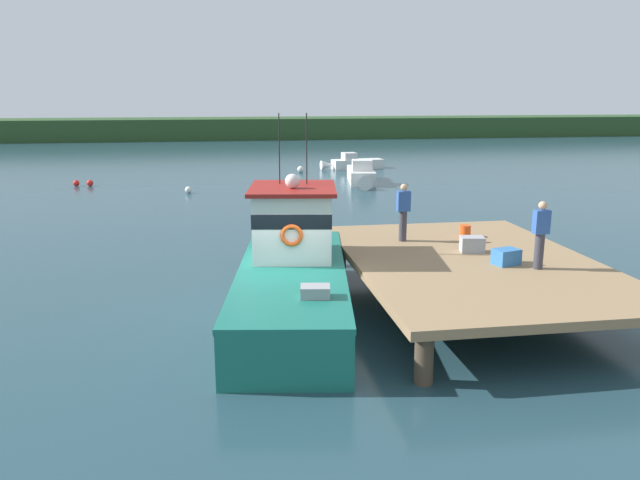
% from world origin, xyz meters
% --- Properties ---
extents(ground_plane, '(200.00, 200.00, 0.00)m').
position_xyz_m(ground_plane, '(0.00, 0.00, 0.00)').
color(ground_plane, '#23424C').
extents(dock, '(6.00, 9.00, 1.20)m').
position_xyz_m(dock, '(4.80, 0.00, 1.07)').
color(dock, '#4C3D2D').
rests_on(dock, ground).
extents(main_fishing_boat, '(3.68, 9.96, 4.80)m').
position_xyz_m(main_fishing_boat, '(0.28, 0.42, 1.01)').
color(main_fishing_boat, '#196B5B').
rests_on(main_fishing_boat, ground).
extents(crate_single_far, '(0.70, 0.59, 0.39)m').
position_xyz_m(crate_single_far, '(5.42, -0.58, 1.39)').
color(crate_single_far, '#3370B2').
rests_on(crate_single_far, dock).
extents(crate_stack_near_edge, '(0.67, 0.54, 0.41)m').
position_xyz_m(crate_stack_near_edge, '(5.07, 0.70, 1.41)').
color(crate_stack_near_edge, '#9E9EA3').
rests_on(crate_stack_near_edge, dock).
extents(bait_bucket, '(0.32, 0.32, 0.34)m').
position_xyz_m(bait_bucket, '(5.58, 2.45, 1.37)').
color(bait_bucket, '#E04C19').
rests_on(bait_bucket, dock).
extents(deckhand_by_the_boat, '(0.36, 0.22, 1.63)m').
position_xyz_m(deckhand_by_the_boat, '(3.63, 2.24, 2.06)').
color(deckhand_by_the_boat, '#383842').
rests_on(deckhand_by_the_boat, dock).
extents(deckhand_further_back, '(0.36, 0.22, 1.63)m').
position_xyz_m(deckhand_further_back, '(6.00, -1.06, 2.06)').
color(deckhand_further_back, '#383842').
rests_on(deckhand_further_back, dock).
extents(moored_boat_far_right, '(4.64, 1.64, 1.16)m').
position_xyz_m(moored_boat_far_right, '(7.99, 29.35, 0.40)').
color(moored_boat_far_right, white).
rests_on(moored_boat_far_right, ground).
extents(moored_boat_off_the_point, '(2.10, 5.78, 1.45)m').
position_xyz_m(moored_boat_off_the_point, '(6.93, 22.03, 0.50)').
color(moored_boat_off_the_point, silver).
rests_on(moored_boat_off_the_point, ground).
extents(mooring_buoy_spare_mooring, '(0.44, 0.44, 0.44)m').
position_xyz_m(mooring_buoy_spare_mooring, '(3.99, 27.78, 0.22)').
color(mooring_buoy_spare_mooring, silver).
rests_on(mooring_buoy_spare_mooring, ground).
extents(mooring_buoy_channel_marker, '(0.36, 0.36, 0.36)m').
position_xyz_m(mooring_buoy_channel_marker, '(-9.74, 23.46, 0.18)').
color(mooring_buoy_channel_marker, red).
rests_on(mooring_buoy_channel_marker, ground).
extents(mooring_buoy_outer, '(0.37, 0.37, 0.37)m').
position_xyz_m(mooring_buoy_outer, '(-8.95, 23.34, 0.19)').
color(mooring_buoy_outer, red).
rests_on(mooring_buoy_outer, ground).
extents(mooring_buoy_inshore, '(0.37, 0.37, 0.37)m').
position_xyz_m(mooring_buoy_inshore, '(-3.17, 19.76, 0.18)').
color(mooring_buoy_inshore, silver).
rests_on(mooring_buoy_inshore, ground).
extents(far_shoreline, '(120.00, 8.00, 2.40)m').
position_xyz_m(far_shoreline, '(0.00, 62.00, 1.20)').
color(far_shoreline, '#284723').
rests_on(far_shoreline, ground).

